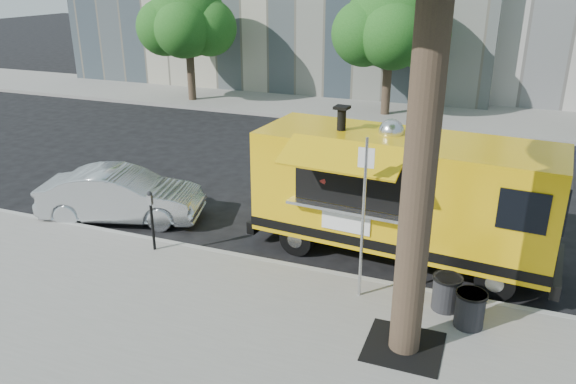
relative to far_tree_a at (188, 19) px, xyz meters
name	(u,v)px	position (x,y,z in m)	size (l,w,h in m)	color
ground	(307,252)	(10.00, -12.30, -3.78)	(120.00, 120.00, 0.00)	black
sidewalk	(223,358)	(10.00, -16.30, -3.70)	(60.00, 6.00, 0.15)	gray
curb	(292,268)	(10.00, -13.23, -3.70)	(60.00, 0.14, 0.16)	#999993
far_sidewalk	(412,113)	(10.00, 1.20, -3.70)	(60.00, 5.00, 0.15)	gray
tree_well	(404,347)	(12.60, -15.10, -3.62)	(1.20, 1.20, 0.02)	black
far_tree_a	(188,19)	(0.00, 0.00, 0.00)	(3.42, 3.42, 5.36)	#33261C
far_tree_b	(391,23)	(9.00, 0.40, 0.06)	(3.60, 3.60, 5.50)	#33261C
sign_post	(363,210)	(11.55, -13.85, -1.93)	(0.28, 0.06, 3.00)	silver
parking_meter	(151,214)	(7.00, -13.65, -2.79)	(0.11, 0.11, 1.33)	black
food_truck	(400,193)	(11.84, -11.82, -2.31)	(6.48, 3.18, 3.11)	yellow
sedan	(121,195)	(5.20, -12.30, -3.14)	(1.35, 3.88, 1.28)	silver
trash_bin_left	(446,292)	(13.07, -13.73, -3.29)	(0.52, 0.52, 0.63)	#232326
trash_bin_right	(470,308)	(13.50, -14.13, -3.29)	(0.53, 0.53, 0.63)	black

